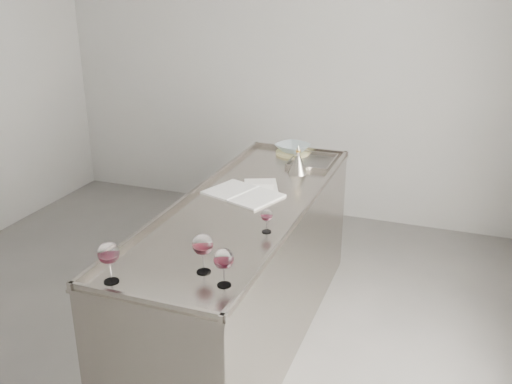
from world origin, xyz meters
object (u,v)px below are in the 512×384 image
(counter, at_px, (246,272))
(wine_glass_small, at_px, (267,216))
(wine_glass_left, at_px, (109,254))
(ceramic_bowl, at_px, (293,148))
(wine_glass_right, at_px, (224,260))
(notebook, at_px, (243,194))
(wine_funnel, at_px, (298,164))
(wine_glass_middle, at_px, (203,246))

(counter, height_order, wine_glass_small, wine_glass_small)
(wine_glass_left, relative_size, ceramic_bowl, 0.81)
(wine_glass_left, bearing_deg, wine_glass_right, 16.71)
(wine_glass_right, xyz_separation_m, wine_glass_small, (-0.01, 0.60, -0.03))
(notebook, xyz_separation_m, wine_funnel, (0.21, 0.52, 0.06))
(wine_glass_middle, xyz_separation_m, wine_glass_right, (0.14, -0.08, -0.01))
(wine_glass_middle, height_order, wine_funnel, wine_funnel)
(wine_glass_middle, bearing_deg, notebook, 100.97)
(wine_glass_right, relative_size, ceramic_bowl, 0.74)
(wine_glass_left, distance_m, wine_glass_middle, 0.42)
(counter, distance_m, wine_glass_right, 1.14)
(counter, distance_m, wine_glass_small, 0.70)
(wine_funnel, bearing_deg, wine_glass_middle, -90.55)
(wine_glass_small, height_order, notebook, wine_glass_small)
(wine_glass_right, distance_m, ceramic_bowl, 2.03)
(wine_glass_right, distance_m, wine_glass_small, 0.60)
(wine_glass_left, height_order, wine_funnel, wine_funnel)
(wine_glass_left, relative_size, wine_glass_middle, 1.01)
(notebook, distance_m, ceramic_bowl, 0.95)
(wine_glass_left, xyz_separation_m, wine_glass_middle, (0.36, 0.23, -0.00))
(notebook, distance_m, wine_funnel, 0.57)
(wine_glass_right, height_order, ceramic_bowl, wine_glass_right)
(notebook, bearing_deg, wine_glass_small, -35.82)
(wine_glass_middle, relative_size, wine_glass_small, 1.46)
(wine_glass_right, bearing_deg, ceramic_bowl, 98.15)
(counter, bearing_deg, wine_glass_right, -74.31)
(wine_glass_right, bearing_deg, wine_funnel, 94.45)
(counter, xyz_separation_m, wine_funnel, (0.14, 0.66, 0.53))
(ceramic_bowl, bearing_deg, notebook, -92.53)
(counter, xyz_separation_m, notebook, (-0.07, 0.13, 0.47))
(wine_glass_right, distance_m, notebook, 1.12)
(wine_glass_right, bearing_deg, wine_glass_left, -163.29)
(wine_glass_right, xyz_separation_m, notebook, (-0.33, 1.07, -0.12))
(counter, bearing_deg, wine_glass_middle, -81.76)
(wine_glass_left, bearing_deg, notebook, 82.31)
(wine_funnel, bearing_deg, wine_glass_small, -83.34)
(counter, relative_size, ceramic_bowl, 9.91)
(counter, bearing_deg, wine_glass_small, -52.69)
(wine_glass_right, bearing_deg, counter, 105.69)
(notebook, bearing_deg, ceramic_bowl, 107.10)
(wine_glass_right, relative_size, notebook, 0.34)
(wine_glass_left, distance_m, wine_glass_right, 0.52)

